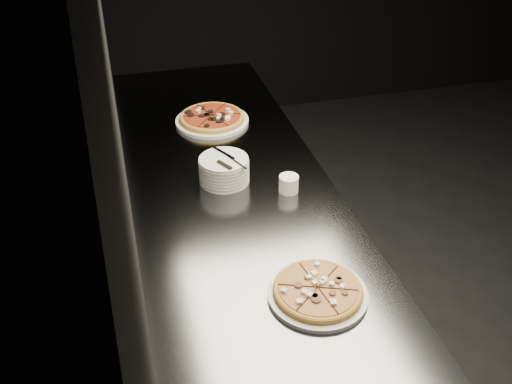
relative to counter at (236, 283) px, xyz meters
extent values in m
cube|color=black|center=(-0.37, 0.00, 0.94)|extent=(0.02, 5.00, 2.80)
cube|color=#56585D|center=(0.00, 0.00, -0.01)|extent=(0.70, 2.40, 0.90)
cube|color=#56585D|center=(0.00, 0.00, 0.45)|extent=(0.74, 2.44, 0.02)
cylinder|color=silver|center=(0.11, -0.59, 0.47)|extent=(0.29, 0.29, 0.01)
cylinder|color=gold|center=(0.11, -0.59, 0.48)|extent=(0.33, 0.33, 0.01)
torus|color=gold|center=(0.11, -0.59, 0.48)|extent=(0.33, 0.33, 0.02)
cylinder|color=#F8A552|center=(0.11, -0.59, 0.49)|extent=(0.29, 0.29, 0.01)
cylinder|color=silver|center=(0.03, 0.56, 0.47)|extent=(0.32, 0.32, 0.02)
cylinder|color=gold|center=(0.03, 0.56, 0.48)|extent=(0.33, 0.33, 0.01)
torus|color=gold|center=(0.03, 0.56, 0.49)|extent=(0.33, 0.33, 0.02)
cylinder|color=maroon|center=(0.03, 0.56, 0.49)|extent=(0.29, 0.29, 0.01)
cylinder|color=silver|center=(-0.02, 0.07, 0.47)|extent=(0.18, 0.18, 0.01)
cylinder|color=silver|center=(-0.02, 0.07, 0.48)|extent=(0.18, 0.18, 0.01)
cylinder|color=silver|center=(-0.02, 0.07, 0.49)|extent=(0.18, 0.18, 0.01)
cylinder|color=silver|center=(-0.02, 0.07, 0.51)|extent=(0.18, 0.18, 0.01)
cylinder|color=silver|center=(-0.02, 0.07, 0.52)|extent=(0.18, 0.18, 0.01)
cylinder|color=silver|center=(-0.02, 0.07, 0.53)|extent=(0.18, 0.18, 0.01)
cylinder|color=silver|center=(-0.02, 0.07, 0.55)|extent=(0.18, 0.18, 0.01)
cube|color=#ADAFB3|center=(-0.01, 0.11, 0.56)|extent=(0.07, 0.11, 0.00)
cube|color=black|center=(-0.02, 0.02, 0.56)|extent=(0.05, 0.07, 0.01)
cube|color=#ADAFB3|center=(0.01, 0.06, 0.56)|extent=(0.04, 0.18, 0.00)
cylinder|color=white|center=(0.19, -0.06, 0.49)|extent=(0.07, 0.07, 0.06)
cylinder|color=black|center=(0.19, -0.06, 0.51)|extent=(0.06, 0.06, 0.01)
camera|label=1|loc=(-0.36, -1.70, 1.62)|focal=40.00mm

